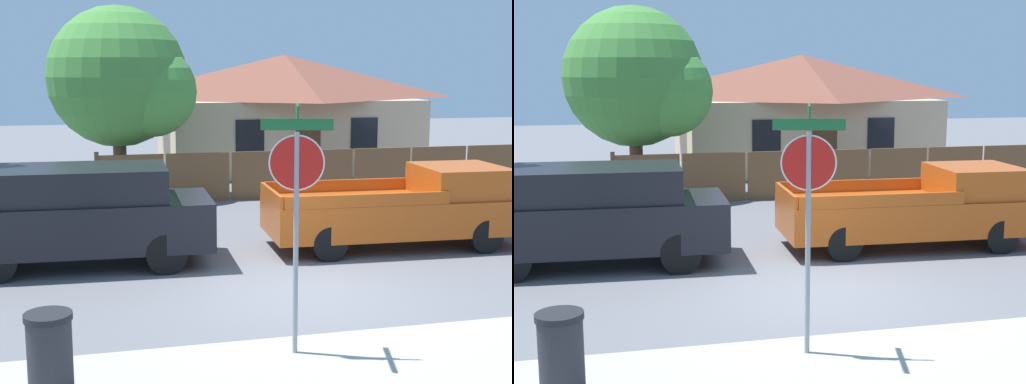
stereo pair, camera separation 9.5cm
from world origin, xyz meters
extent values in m
plane|color=slate|center=(0.00, 0.00, 0.00)|extent=(80.00, 80.00, 0.00)
cube|color=#A3A39E|center=(0.00, -3.60, 0.00)|extent=(36.00, 3.20, 0.01)
cube|color=brown|center=(-2.33, 8.84, 0.72)|extent=(1.83, 0.06, 1.43)
cube|color=brown|center=(-0.43, 8.84, 0.72)|extent=(1.83, 0.06, 1.43)
cube|color=brown|center=(1.48, 8.84, 0.72)|extent=(1.83, 0.06, 1.43)
cube|color=brown|center=(3.39, 8.84, 0.72)|extent=(1.83, 0.06, 1.43)
cube|color=brown|center=(5.29, 8.84, 0.72)|extent=(1.83, 0.06, 1.43)
cube|color=brown|center=(7.20, 8.84, 0.72)|extent=(1.83, 0.06, 1.43)
cube|color=brown|center=(9.10, 8.84, 0.72)|extent=(1.83, 0.06, 1.43)
cube|color=brown|center=(-3.28, 8.84, 0.77)|extent=(0.12, 0.12, 1.53)
cube|color=beige|center=(4.01, 15.42, 1.35)|extent=(9.27, 6.14, 2.70)
pyramid|color=brown|center=(4.01, 15.42, 3.53)|extent=(10.02, 6.63, 1.66)
cube|color=black|center=(1.92, 12.33, 1.57)|extent=(1.00, 0.04, 1.10)
cube|color=black|center=(6.09, 12.33, 1.57)|extent=(1.00, 0.04, 1.10)
cube|color=brown|center=(4.01, 12.33, 1.00)|extent=(0.90, 0.04, 2.00)
cylinder|color=brown|center=(-2.57, 10.40, 1.01)|extent=(0.40, 0.40, 2.03)
sphere|color=#428438|center=(-2.57, 10.40, 3.59)|extent=(4.16, 4.16, 4.16)
sphere|color=#478F3C|center=(-1.63, 9.87, 3.17)|extent=(2.71, 2.71, 2.71)
cube|color=black|center=(-3.65, 2.60, 0.84)|extent=(5.04, 2.25, 0.94)
cube|color=black|center=(-3.78, 2.61, 1.63)|extent=(3.54, 2.02, 0.64)
cube|color=black|center=(-2.13, 2.54, 1.63)|extent=(0.14, 1.79, 0.54)
cylinder|color=black|center=(-2.08, 3.44, 0.39)|extent=(0.78, 0.22, 0.78)
cylinder|color=black|center=(-2.16, 1.63, 0.39)|extent=(0.78, 0.22, 0.78)
cylinder|color=black|center=(-5.15, 3.58, 0.39)|extent=(0.78, 0.22, 0.78)
cube|color=#B74C14|center=(2.86, 2.60, 0.72)|extent=(5.58, 2.25, 0.75)
cube|color=#B74C14|center=(4.37, 2.54, 1.41)|extent=(1.84, 1.92, 0.64)
cube|color=#B74C14|center=(1.97, 3.60, 1.22)|extent=(3.45, 0.23, 0.26)
cube|color=#B74C14|center=(1.89, 1.69, 1.22)|extent=(3.45, 0.23, 0.26)
cube|color=#B74C14|center=(0.16, 2.72, 1.22)|extent=(0.16, 1.91, 0.26)
cylinder|color=black|center=(4.60, 3.42, 0.36)|extent=(0.72, 0.22, 0.72)
cylinder|color=black|center=(4.52, 1.63, 0.36)|extent=(0.72, 0.22, 0.72)
cylinder|color=black|center=(1.20, 3.57, 0.36)|extent=(0.72, 0.22, 0.72)
cylinder|color=black|center=(1.12, 1.78, 0.36)|extent=(0.72, 0.22, 0.72)
cylinder|color=gray|center=(-0.89, -2.57, 1.50)|extent=(0.07, 0.07, 3.01)
cylinder|color=red|center=(-0.89, -2.57, 2.61)|extent=(0.68, 0.21, 0.69)
cylinder|color=white|center=(-0.89, -2.57, 2.61)|extent=(0.71, 0.20, 0.74)
cube|color=#19602D|center=(-0.89, -2.57, 3.11)|extent=(0.92, 0.27, 0.15)
cube|color=#19602D|center=(-0.89, -2.57, 3.29)|extent=(0.24, 0.83, 0.15)
cylinder|color=#28282D|center=(-4.06, -3.13, 0.47)|extent=(0.53, 0.53, 0.93)
cylinder|color=black|center=(-4.06, -3.13, 0.97)|extent=(0.56, 0.56, 0.08)
camera|label=1|loc=(-3.55, -11.38, 3.80)|focal=50.00mm
camera|label=2|loc=(-3.46, -11.40, 3.80)|focal=50.00mm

